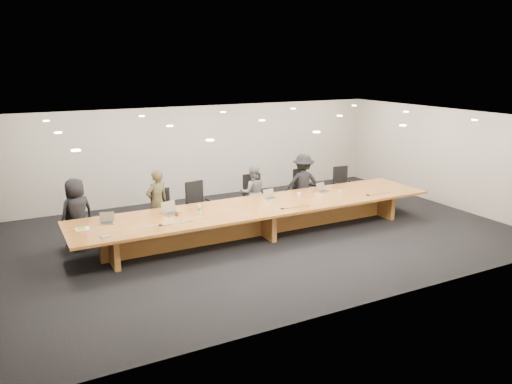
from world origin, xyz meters
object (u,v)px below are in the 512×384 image
(mic_right, at_px, (368,195))
(laptop_a, at_px, (106,218))
(paper_cup_far, at_px, (340,192))
(mic_center, at_px, (282,208))
(chair_far_right, at_px, (344,185))
(person_c, at_px, (253,192))
(chair_far_left, at_px, (80,224))
(person_d, at_px, (303,183))
(mic_left, at_px, (161,225))
(paper_cup_near, at_px, (299,194))
(chair_left, at_px, (162,211))
(chair_mid_left, at_px, (200,205))
(laptop_b, at_px, (172,208))
(person_b, at_px, (157,202))
(person_a, at_px, (77,213))
(av_box, at_px, (106,236))
(laptop_d, at_px, (271,194))
(conference_table, at_px, (262,214))
(laptop_e, at_px, (324,187))
(amber_mug, at_px, (177,214))
(chair_right, at_px, (305,189))
(chair_mid_right, at_px, (255,196))
(water_bottle, at_px, (199,209))

(mic_right, bearing_deg, laptop_a, 173.32)
(paper_cup_far, bearing_deg, mic_center, -165.21)
(chair_far_right, bearing_deg, person_c, -172.30)
(chair_far_left, xyz_separation_m, person_d, (5.93, -0.08, 0.30))
(paper_cup_far, height_order, mic_left, paper_cup_far)
(person_d, bearing_deg, person_c, 17.02)
(paper_cup_near, relative_size, mic_center, 0.80)
(chair_left, relative_size, paper_cup_near, 11.33)
(paper_cup_near, height_order, mic_left, paper_cup_near)
(chair_left, distance_m, chair_mid_left, 0.99)
(laptop_b, bearing_deg, person_b, 77.46)
(chair_far_right, relative_size, person_b, 0.69)
(mic_left, bearing_deg, person_a, 131.89)
(av_box, bearing_deg, laptop_d, -2.69)
(person_b, relative_size, person_c, 1.13)
(chair_far_right, bearing_deg, mic_right, -101.73)
(conference_table, bearing_deg, paper_cup_far, 0.53)
(laptop_e, relative_size, amber_mug, 3.55)
(mic_left, bearing_deg, chair_right, 19.84)
(person_b, height_order, amber_mug, person_b)
(chair_far_left, height_order, mic_left, chair_far_left)
(chair_mid_right, distance_m, paper_cup_far, 2.24)
(chair_right, relative_size, person_b, 0.73)
(chair_far_left, distance_m, av_box, 1.84)
(chair_far_right, bearing_deg, person_a, -172.33)
(chair_right, relative_size, mic_right, 10.22)
(laptop_a, relative_size, amber_mug, 3.47)
(chair_mid_left, xyz_separation_m, av_box, (-2.66, -1.79, 0.17))
(person_d, height_order, laptop_b, person_d)
(av_box, bearing_deg, mic_center, -14.50)
(person_a, distance_m, amber_mug, 2.26)
(chair_left, relative_size, laptop_e, 3.64)
(amber_mug, relative_size, mic_left, 0.74)
(mic_center, bearing_deg, laptop_b, 161.38)
(paper_cup_near, relative_size, mic_right, 0.85)
(chair_left, xyz_separation_m, amber_mug, (0.01, -1.12, 0.24))
(water_bottle, bearing_deg, av_box, -164.38)
(chair_left, bearing_deg, person_a, -167.73)
(amber_mug, bearing_deg, mic_right, -6.67)
(person_a, bearing_deg, laptop_d, 148.54)
(person_d, bearing_deg, laptop_e, 120.63)
(laptop_e, distance_m, paper_cup_near, 0.82)
(person_b, distance_m, person_d, 4.13)
(chair_far_left, bearing_deg, laptop_b, -45.02)
(chair_far_left, height_order, person_b, person_b)
(chair_left, distance_m, mic_right, 5.23)
(chair_mid_left, height_order, laptop_a, chair_mid_left)
(chair_mid_right, distance_m, mic_left, 3.52)
(chair_mid_right, bearing_deg, chair_mid_left, -171.87)
(chair_far_right, relative_size, laptop_a, 3.71)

